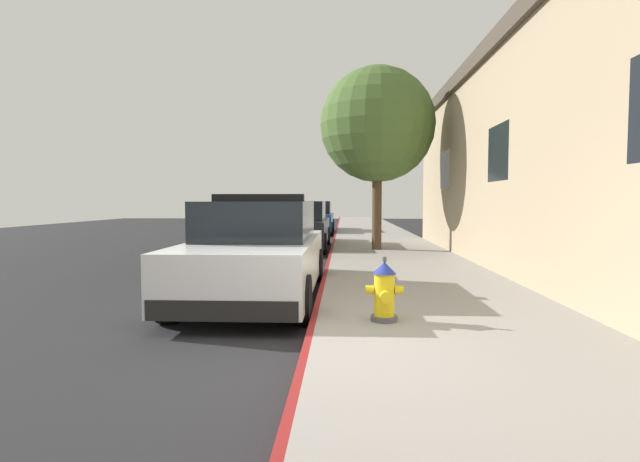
# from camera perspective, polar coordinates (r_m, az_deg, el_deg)

# --- Properties ---
(ground_plane) EXTENTS (30.77, 60.00, 0.20)m
(ground_plane) POSITION_cam_1_polar(r_m,az_deg,el_deg) (15.53, -14.76, -2.84)
(ground_plane) COLOR #232326
(sidewalk_pavement) EXTENTS (3.31, 60.00, 0.15)m
(sidewalk_pavement) POSITION_cam_1_polar(r_m,az_deg,el_deg) (14.86, 7.90, -2.36)
(sidewalk_pavement) COLOR gray
(sidewalk_pavement) RESTS_ON ground
(curb_painted_edge) EXTENTS (0.08, 60.00, 0.15)m
(curb_painted_edge) POSITION_cam_1_polar(r_m,az_deg,el_deg) (14.80, 1.34, -2.35)
(curb_painted_edge) COLOR maroon
(curb_painted_edge) RESTS_ON ground
(police_cruiser) EXTENTS (1.94, 4.84, 1.68)m
(police_cruiser) POSITION_cam_1_polar(r_m,az_deg,el_deg) (8.14, -7.07, -2.39)
(police_cruiser) COLOR white
(police_cruiser) RESTS_ON ground
(parked_car_silver_ahead) EXTENTS (1.94, 4.84, 1.56)m
(parked_car_silver_ahead) POSITION_cam_1_polar(r_m,az_deg,el_deg) (16.40, -2.42, 0.54)
(parked_car_silver_ahead) COLOR black
(parked_car_silver_ahead) RESTS_ON ground
(parked_car_dark_far) EXTENTS (1.94, 4.84, 1.56)m
(parked_car_dark_far) POSITION_cam_1_polar(r_m,az_deg,el_deg) (24.26, -0.73, 1.48)
(parked_car_dark_far) COLOR navy
(parked_car_dark_far) RESTS_ON ground
(fire_hydrant) EXTENTS (0.44, 0.40, 0.76)m
(fire_hydrant) POSITION_cam_1_polar(r_m,az_deg,el_deg) (5.98, 7.34, -6.86)
(fire_hydrant) COLOR #4C4C51
(fire_hydrant) RESTS_ON sidewalk_pavement
(street_tree) EXTENTS (3.33, 3.33, 5.29)m
(street_tree) POSITION_cam_1_polar(r_m,az_deg,el_deg) (14.90, 6.56, 11.91)
(street_tree) COLOR brown
(street_tree) RESTS_ON sidewalk_pavement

